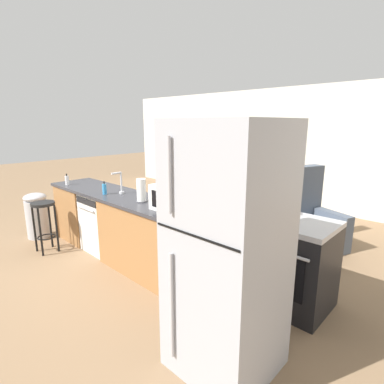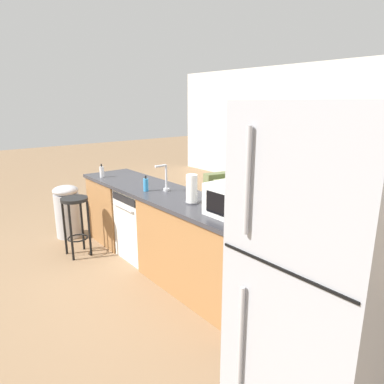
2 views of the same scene
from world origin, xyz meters
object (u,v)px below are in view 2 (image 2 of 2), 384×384
(couch, at_px, (263,195))
(refrigerator, at_px, (320,288))
(dishwasher, at_px, (147,223))
(trash_bin, at_px, (67,211))
(paper_towel_roll, at_px, (192,189))
(bar_stool, at_px, (75,214))
(soap_bottle, at_px, (146,185))
(dish_soap_bottle, at_px, (102,172))
(microwave, at_px, (237,201))

(couch, bearing_deg, refrigerator, -46.55)
(dishwasher, bearing_deg, trash_bin, -156.92)
(paper_towel_roll, xyz_separation_m, bar_stool, (-1.48, -0.62, -0.50))
(soap_bottle, relative_size, dish_soap_bottle, 1.00)
(microwave, xyz_separation_m, dish_soap_bottle, (-2.22, -0.21, -0.07))
(microwave, xyz_separation_m, couch, (-1.50, 2.21, -0.65))
(dishwasher, xyz_separation_m, couch, (-0.02, 2.21, -0.03))
(dishwasher, xyz_separation_m, refrigerator, (2.60, -0.55, 0.51))
(dishwasher, height_order, microwave, microwave)
(bar_stool, distance_m, couch, 2.93)
(dishwasher, xyz_separation_m, trash_bin, (-1.24, -0.53, -0.04))
(dishwasher, xyz_separation_m, paper_towel_roll, (0.92, -0.04, 0.62))
(soap_bottle, xyz_separation_m, couch, (-0.26, 2.35, -0.58))
(microwave, bearing_deg, dishwasher, 179.95)
(dishwasher, xyz_separation_m, bar_stool, (-0.56, -0.66, 0.11))
(microwave, bearing_deg, couch, 124.15)
(dishwasher, height_order, dish_soap_bottle, dish_soap_bottle)
(microwave, xyz_separation_m, trash_bin, (-2.73, -0.53, -0.66))
(microwave, distance_m, bar_stool, 2.21)
(refrigerator, xyz_separation_m, microwave, (-1.11, 0.55, 0.11))
(paper_towel_roll, relative_size, trash_bin, 0.38)
(dish_soap_bottle, distance_m, couch, 2.59)
(dishwasher, distance_m, trash_bin, 1.35)
(paper_towel_roll, xyz_separation_m, soap_bottle, (-0.68, -0.10, -0.07))
(soap_bottle, height_order, dish_soap_bottle, same)
(bar_stool, relative_size, trash_bin, 1.00)
(bar_stool, bearing_deg, microwave, 17.86)
(refrigerator, distance_m, dish_soap_bottle, 3.35)
(paper_towel_roll, xyz_separation_m, dish_soap_bottle, (-1.65, -0.17, -0.07))
(soap_bottle, bearing_deg, microwave, 6.36)
(paper_towel_roll, bearing_deg, refrigerator, -16.97)
(bar_stool, xyz_separation_m, couch, (0.54, 2.87, -0.14))
(soap_bottle, xyz_separation_m, dish_soap_bottle, (-0.98, -0.07, 0.00))
(soap_bottle, bearing_deg, paper_towel_roll, 8.66)
(refrigerator, height_order, bar_stool, refrigerator)
(dish_soap_bottle, bearing_deg, dishwasher, 15.76)
(trash_bin, bearing_deg, bar_stool, -10.72)
(soap_bottle, xyz_separation_m, trash_bin, (-1.49, -0.39, -0.59))
(dish_soap_bottle, relative_size, couch, 0.08)
(soap_bottle, relative_size, trash_bin, 0.24)
(soap_bottle, xyz_separation_m, bar_stool, (-0.80, -0.52, -0.44))
(paper_towel_roll, relative_size, dish_soap_bottle, 1.60)
(soap_bottle, bearing_deg, dishwasher, 150.25)
(soap_bottle, bearing_deg, trash_bin, -165.29)
(refrigerator, relative_size, bar_stool, 2.52)
(paper_towel_roll, distance_m, soap_bottle, 0.69)
(dishwasher, bearing_deg, soap_bottle, -29.75)
(microwave, relative_size, soap_bottle, 2.84)
(dishwasher, height_order, refrigerator, refrigerator)
(trash_bin, bearing_deg, soap_bottle, 14.71)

